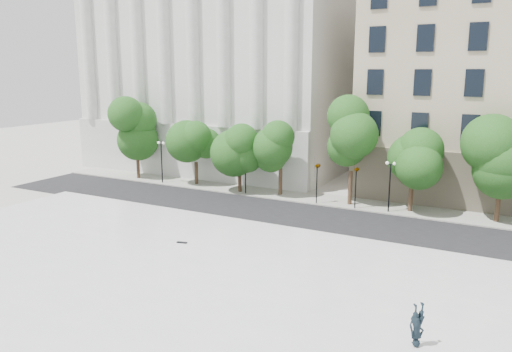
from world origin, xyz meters
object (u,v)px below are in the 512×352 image
object	(u,v)px
traffic_light_east	(356,167)
skateboard	(182,242)
person_lying	(416,340)
traffic_light_west	(317,163)

from	to	relation	value
traffic_light_east	skateboard	distance (m)	16.91
traffic_light_east	skateboard	size ratio (longest dim) A/B	5.87
traffic_light_east	person_lying	size ratio (longest dim) A/B	2.21
traffic_light_east	person_lying	world-z (taller)	traffic_light_east
skateboard	traffic_light_west	bearing A→B (deg)	62.81
traffic_light_west	person_lying	world-z (taller)	traffic_light_west
traffic_light_west	skateboard	world-z (taller)	traffic_light_west
traffic_light_east	person_lying	bearing A→B (deg)	-66.73
traffic_light_east	skateboard	world-z (taller)	traffic_light_east
traffic_light_west	traffic_light_east	size ratio (longest dim) A/B	1.01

